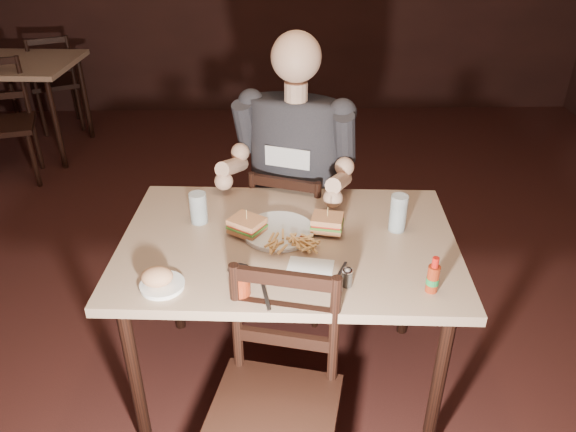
{
  "coord_description": "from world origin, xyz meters",
  "views": [
    {
      "loc": [
        0.01,
        -2.01,
        1.97
      ],
      "look_at": [
        0.05,
        -0.11,
        0.85
      ],
      "focal_mm": 35.0,
      "sensor_mm": 36.0,
      "label": 1
    }
  ],
  "objects_px": {
    "dinner_plate": "(278,232)",
    "chair_far": "(295,237)",
    "chair_near": "(273,415)",
    "diner": "(293,147)",
    "glass_left": "(198,208)",
    "glass_right": "(398,213)",
    "bg_chair_far": "(54,82)",
    "bg_table": "(25,73)",
    "bg_chair_near": "(4,125)",
    "hot_sauce": "(433,275)",
    "main_table": "(288,255)",
    "syrup_dispenser": "(240,282)",
    "side_plate": "(162,286)"
  },
  "relations": [
    {
      "from": "bg_table",
      "to": "bg_chair_far",
      "type": "distance_m",
      "value": 0.6
    },
    {
      "from": "bg_chair_far",
      "to": "bg_chair_near",
      "type": "bearing_deg",
      "value": 66.05
    },
    {
      "from": "bg_table",
      "to": "syrup_dispenser",
      "type": "bearing_deg",
      "value": -57.91
    },
    {
      "from": "side_plate",
      "to": "glass_left",
      "type": "bearing_deg",
      "value": 79.72
    },
    {
      "from": "chair_far",
      "to": "bg_chair_far",
      "type": "distance_m",
      "value": 3.37
    },
    {
      "from": "bg_chair_near",
      "to": "dinner_plate",
      "type": "xyz_separation_m",
      "value": [
        2.01,
        -2.06,
        0.33
      ]
    },
    {
      "from": "bg_chair_far",
      "to": "bg_chair_near",
      "type": "relative_size",
      "value": 0.97
    },
    {
      "from": "glass_left",
      "to": "glass_right",
      "type": "distance_m",
      "value": 0.81
    },
    {
      "from": "chair_near",
      "to": "diner",
      "type": "xyz_separation_m",
      "value": [
        0.1,
        1.1,
        0.49
      ]
    },
    {
      "from": "chair_near",
      "to": "glass_left",
      "type": "relative_size",
      "value": 6.94
    },
    {
      "from": "chair_near",
      "to": "syrup_dispenser",
      "type": "height_order",
      "value": "chair_near"
    },
    {
      "from": "chair_far",
      "to": "glass_right",
      "type": "height_order",
      "value": "glass_right"
    },
    {
      "from": "main_table",
      "to": "bg_chair_far",
      "type": "bearing_deg",
      "value": 122.53
    },
    {
      "from": "main_table",
      "to": "glass_right",
      "type": "relative_size",
      "value": 8.83
    },
    {
      "from": "dinner_plate",
      "to": "hot_sauce",
      "type": "xyz_separation_m",
      "value": [
        0.52,
        -0.38,
        0.06
      ]
    },
    {
      "from": "bg_chair_far",
      "to": "glass_right",
      "type": "relative_size",
      "value": 5.62
    },
    {
      "from": "syrup_dispenser",
      "to": "side_plate",
      "type": "xyz_separation_m",
      "value": [
        -0.27,
        0.04,
        -0.04
      ]
    },
    {
      "from": "glass_right",
      "to": "hot_sauce",
      "type": "height_order",
      "value": "glass_right"
    },
    {
      "from": "glass_left",
      "to": "side_plate",
      "type": "height_order",
      "value": "glass_left"
    },
    {
      "from": "dinner_plate",
      "to": "side_plate",
      "type": "xyz_separation_m",
      "value": [
        -0.4,
        -0.34,
        -0.0
      ]
    },
    {
      "from": "chair_near",
      "to": "glass_left",
      "type": "bearing_deg",
      "value": 125.43
    },
    {
      "from": "bg_chair_near",
      "to": "hot_sauce",
      "type": "relative_size",
      "value": 6.54
    },
    {
      "from": "glass_right",
      "to": "bg_chair_far",
      "type": "bearing_deg",
      "value": 128.35
    },
    {
      "from": "chair_near",
      "to": "hot_sauce",
      "type": "bearing_deg",
      "value": 37.36
    },
    {
      "from": "glass_right",
      "to": "side_plate",
      "type": "relative_size",
      "value": 1.02
    },
    {
      "from": "chair_far",
      "to": "glass_left",
      "type": "xyz_separation_m",
      "value": [
        -0.41,
        -0.42,
        0.42
      ]
    },
    {
      "from": "dinner_plate",
      "to": "chair_near",
      "type": "bearing_deg",
      "value": -92.46
    },
    {
      "from": "bg_table",
      "to": "glass_left",
      "type": "bearing_deg",
      "value": -56.15
    },
    {
      "from": "bg_chair_near",
      "to": "hot_sauce",
      "type": "height_order",
      "value": "hot_sauce"
    },
    {
      "from": "hot_sauce",
      "to": "syrup_dispenser",
      "type": "relative_size",
      "value": 1.37
    },
    {
      "from": "dinner_plate",
      "to": "chair_far",
      "type": "bearing_deg",
      "value": 80.15
    },
    {
      "from": "side_plate",
      "to": "chair_near",
      "type": "bearing_deg",
      "value": -37.33
    },
    {
      "from": "chair_near",
      "to": "bg_chair_near",
      "type": "bearing_deg",
      "value": 139.57
    },
    {
      "from": "chair_near",
      "to": "glass_left",
      "type": "xyz_separation_m",
      "value": [
        -0.3,
        0.73,
        0.38
      ]
    },
    {
      "from": "bg_chair_near",
      "to": "glass_left",
      "type": "height_order",
      "value": "glass_left"
    },
    {
      "from": "main_table",
      "to": "side_plate",
      "type": "xyz_separation_m",
      "value": [
        -0.44,
        -0.29,
        0.08
      ]
    },
    {
      "from": "diner",
      "to": "syrup_dispenser",
      "type": "bearing_deg",
      "value": -83.98
    },
    {
      "from": "main_table",
      "to": "diner",
      "type": "distance_m",
      "value": 0.58
    },
    {
      "from": "syrup_dispenser",
      "to": "side_plate",
      "type": "relative_size",
      "value": 0.66
    },
    {
      "from": "bg_table",
      "to": "chair_far",
      "type": "xyz_separation_m",
      "value": [
        2.1,
        -2.09,
        -0.26
      ]
    },
    {
      "from": "chair_far",
      "to": "bg_chair_far",
      "type": "bearing_deg",
      "value": -31.83
    },
    {
      "from": "main_table",
      "to": "bg_table",
      "type": "height_order",
      "value": "same"
    },
    {
      "from": "chair_near",
      "to": "glass_right",
      "type": "relative_size",
      "value": 5.87
    },
    {
      "from": "chair_far",
      "to": "diner",
      "type": "xyz_separation_m",
      "value": [
        -0.02,
        -0.05,
        0.52
      ]
    },
    {
      "from": "main_table",
      "to": "hot_sauce",
      "type": "bearing_deg",
      "value": -34.6
    },
    {
      "from": "diner",
      "to": "hot_sauce",
      "type": "bearing_deg",
      "value": -42.59
    },
    {
      "from": "bg_chair_far",
      "to": "diner",
      "type": "xyz_separation_m",
      "value": [
        2.08,
        -2.69,
        0.51
      ]
    },
    {
      "from": "chair_near",
      "to": "dinner_plate",
      "type": "bearing_deg",
      "value": 100.71
    },
    {
      "from": "main_table",
      "to": "chair_far",
      "type": "height_order",
      "value": "chair_far"
    },
    {
      "from": "diner",
      "to": "hot_sauce",
      "type": "height_order",
      "value": "diner"
    }
  ]
}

